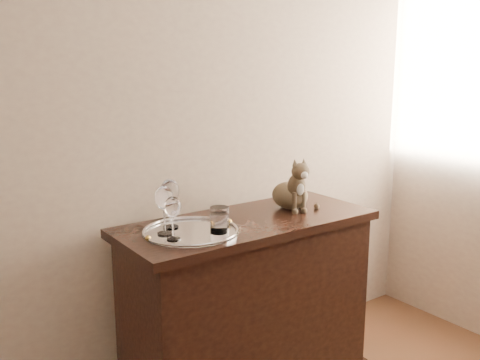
{
  "coord_description": "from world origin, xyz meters",
  "views": [
    {
      "loc": [
        -0.78,
        0.07,
        1.54
      ],
      "look_at": [
        0.56,
        1.95,
        1.04
      ],
      "focal_mm": 40.0,
      "sensor_mm": 36.0,
      "label": 1
    }
  ],
  "objects": [
    {
      "name": "wall_back",
      "position": [
        0.0,
        2.25,
        1.35
      ],
      "size": [
        4.0,
        0.1,
        2.7
      ],
      "primitive_type": "cube",
      "color": "tan",
      "rests_on": "ground"
    },
    {
      "name": "sideboard",
      "position": [
        0.6,
        1.94,
        0.42
      ],
      "size": [
        1.2,
        0.5,
        0.85
      ],
      "primitive_type": null,
      "color": "black",
      "rests_on": "ground"
    },
    {
      "name": "tray",
      "position": [
        0.28,
        1.91,
        0.85
      ],
      "size": [
        0.4,
        0.4,
        0.01
      ],
      "primitive_type": "cylinder",
      "color": "silver",
      "rests_on": "sideboard"
    },
    {
      "name": "wine_glass_a",
      "position": [
        0.18,
        1.95,
        0.96
      ],
      "size": [
        0.08,
        0.08,
        0.2
      ],
      "primitive_type": null,
      "color": "white",
      "rests_on": "tray"
    },
    {
      "name": "wine_glass_b",
      "position": [
        0.24,
        2.01,
        0.96
      ],
      "size": [
        0.08,
        0.08,
        0.21
      ],
      "primitive_type": null,
      "color": "white",
      "rests_on": "tray"
    },
    {
      "name": "wine_glass_c",
      "position": [
        0.18,
        1.87,
        0.95
      ],
      "size": [
        0.07,
        0.07,
        0.18
      ],
      "primitive_type": null,
      "color": "white",
      "rests_on": "tray"
    },
    {
      "name": "tumbler_a",
      "position": [
        0.37,
        1.83,
        0.9
      ],
      "size": [
        0.07,
        0.07,
        0.08
      ],
      "primitive_type": "cylinder",
      "color": "white",
      "rests_on": "tray"
    },
    {
      "name": "tumbler_c",
      "position": [
        0.41,
        1.89,
        0.9
      ],
      "size": [
        0.08,
        0.08,
        0.09
      ],
      "primitive_type": "cylinder",
      "color": "white",
      "rests_on": "tray"
    },
    {
      "name": "cat",
      "position": [
        0.88,
        1.98,
        0.98
      ],
      "size": [
        0.31,
        0.29,
        0.26
      ],
      "primitive_type": null,
      "rotation": [
        0.0,
        0.0,
        -0.23
      ],
      "color": "#4E3B2F",
      "rests_on": "sideboard"
    }
  ]
}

